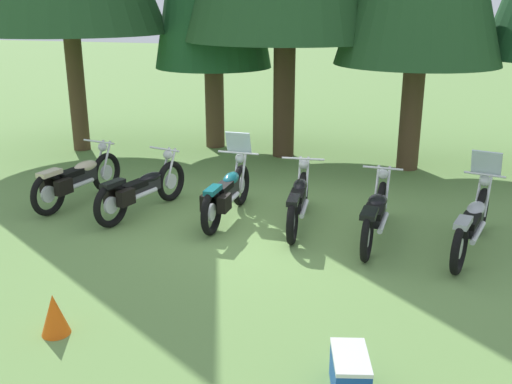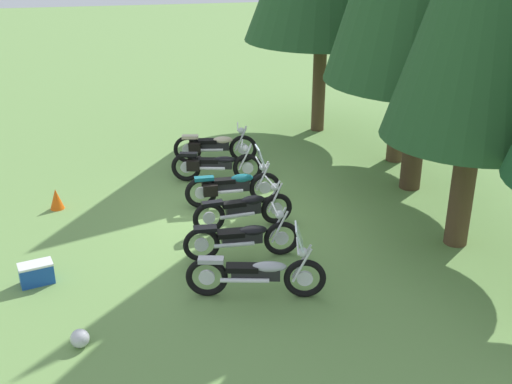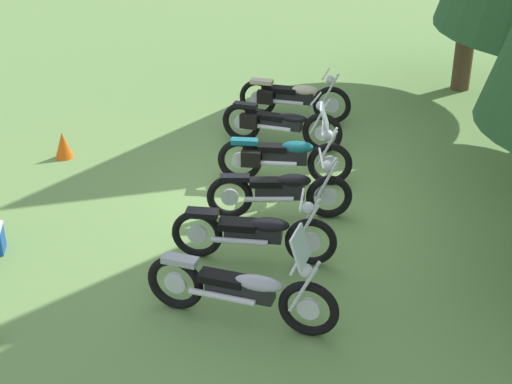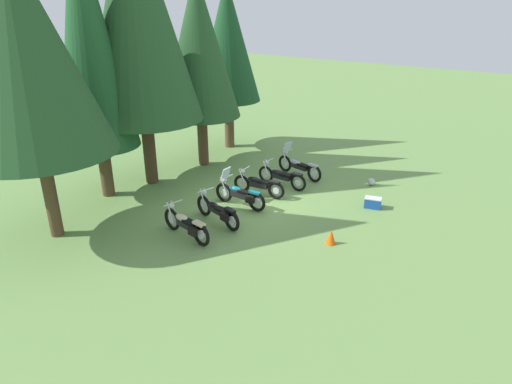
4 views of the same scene
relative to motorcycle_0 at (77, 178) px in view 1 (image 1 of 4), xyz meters
The scene contains 9 objects.
ground_plane 3.49m from the motorcycle_0, ahead, with size 80.00×80.00×0.00m, color #6B934C.
motorcycle_0 is the anchor object (origin of this frame).
motorcycle_1 1.38m from the motorcycle_0, ahead, with size 0.86×2.26×1.03m.
motorcycle_2 2.87m from the motorcycle_0, ahead, with size 0.74×2.23×1.38m.
motorcycle_3 4.10m from the motorcycle_0, ahead, with size 0.72×2.20×1.00m.
motorcycle_4 5.37m from the motorcycle_0, ahead, with size 0.64×2.28×1.01m.
motorcycle_5 6.77m from the motorcycle_0, ahead, with size 0.79×2.40×1.38m.
picnic_cooler 6.85m from the motorcycle_0, 36.12° to the right, with size 0.47×0.66×0.40m.
traffic_cone 4.56m from the motorcycle_0, 60.26° to the right, with size 0.32×0.32×0.48m, color #EA590F.
Camera 1 is at (2.58, -8.67, 3.52)m, focal length 40.93 mm.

